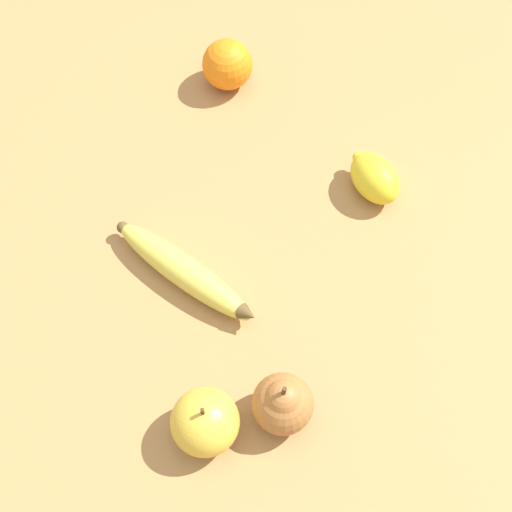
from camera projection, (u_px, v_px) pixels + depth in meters
The scene contains 6 objects.
ground_plane at pixel (235, 249), 0.94m from camera, with size 3.00×3.00×0.00m, color #A87A47.
banana at pixel (185, 272), 0.90m from camera, with size 0.23×0.05×0.04m.
orange at pixel (227, 64), 1.05m from camera, with size 0.07×0.07×0.07m.
pear at pixel (283, 403), 0.80m from camera, with size 0.07×0.07×0.09m.
apple at pixel (205, 422), 0.80m from camera, with size 0.08×0.08×0.08m.
lemon at pixel (374, 178), 0.96m from camera, with size 0.10×0.08×0.06m.
Camera 1 is at (-0.32, 0.33, 0.82)m, focal length 50.00 mm.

